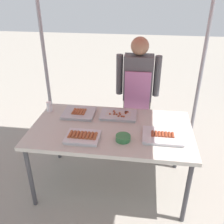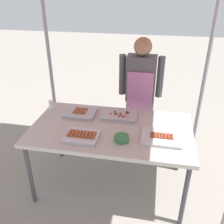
% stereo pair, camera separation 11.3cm
% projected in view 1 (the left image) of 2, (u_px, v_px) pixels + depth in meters
% --- Properties ---
extents(ground_plane, '(18.00, 18.00, 0.00)m').
position_uv_depth(ground_plane, '(111.00, 184.00, 2.82)').
color(ground_plane, gray).
extents(stall_table, '(1.60, 0.90, 0.75)m').
position_uv_depth(stall_table, '(111.00, 132.00, 2.50)').
color(stall_table, '#B7B2A8').
rests_on(stall_table, ground).
extents(tray_grilled_sausages, '(0.37, 0.29, 0.05)m').
position_uv_depth(tray_grilled_sausages, '(162.00, 136.00, 2.30)').
color(tray_grilled_sausages, silver).
rests_on(tray_grilled_sausages, stall_table).
extents(tray_meat_skewers, '(0.39, 0.25, 0.04)m').
position_uv_depth(tray_meat_skewers, '(118.00, 115.00, 2.67)').
color(tray_meat_skewers, '#ADADB2').
rests_on(tray_meat_skewers, stall_table).
extents(tray_pork_links, '(0.31, 0.25, 0.05)m').
position_uv_depth(tray_pork_links, '(83.00, 137.00, 2.29)').
color(tray_pork_links, silver).
rests_on(tray_pork_links, stall_table).
extents(tray_spring_rolls, '(0.34, 0.29, 0.05)m').
position_uv_depth(tray_spring_rolls, '(79.00, 113.00, 2.71)').
color(tray_spring_rolls, '#ADADB2').
rests_on(tray_spring_rolls, stall_table).
extents(condiment_bowl, '(0.14, 0.14, 0.05)m').
position_uv_depth(condiment_bowl, '(123.00, 138.00, 2.26)').
color(condiment_bowl, '#33723F').
rests_on(condiment_bowl, stall_table).
extents(drink_cup_near_edge, '(0.06, 0.06, 0.11)m').
position_uv_depth(drink_cup_near_edge, '(49.00, 107.00, 2.76)').
color(drink_cup_near_edge, white).
rests_on(drink_cup_near_edge, stall_table).
extents(vendor_woman, '(0.52, 0.22, 1.51)m').
position_uv_depth(vendor_woman, '(138.00, 89.00, 3.00)').
color(vendor_woman, '#595147').
rests_on(vendor_woman, ground).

